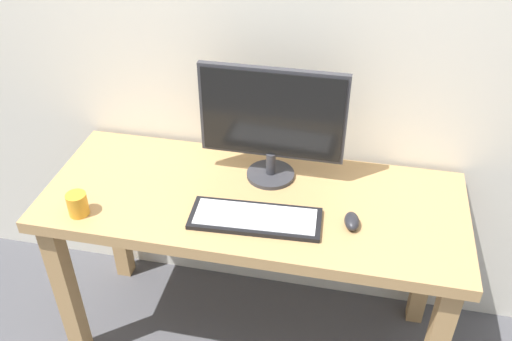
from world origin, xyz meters
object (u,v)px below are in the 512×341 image
object	(u,v)px
keyboard_primary	(255,218)
coffee_mug	(78,204)
mouse	(352,221)
desk	(253,220)
monitor	(272,120)

from	to	relation	value
keyboard_primary	coffee_mug	xyz separation A→B (m)	(-0.61, -0.09, 0.03)
coffee_mug	mouse	bearing A→B (deg)	7.87
keyboard_primary	coffee_mug	size ratio (longest dim) A/B	5.48
mouse	coffee_mug	bearing A→B (deg)	179.63
keyboard_primary	desk	bearing A→B (deg)	105.95
monitor	coffee_mug	world-z (taller)	monitor
coffee_mug	keyboard_primary	bearing A→B (deg)	8.33
monitor	coffee_mug	xyz separation A→B (m)	(-0.62, -0.36, -0.20)
monitor	keyboard_primary	xyz separation A→B (m)	(-0.00, -0.27, -0.23)
desk	monitor	size ratio (longest dim) A/B	2.89
monitor	keyboard_primary	size ratio (longest dim) A/B	1.15
monitor	mouse	size ratio (longest dim) A/B	6.03
mouse	desk	bearing A→B (deg)	158.28
keyboard_primary	monitor	bearing A→B (deg)	89.17
monitor	coffee_mug	distance (m)	0.74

